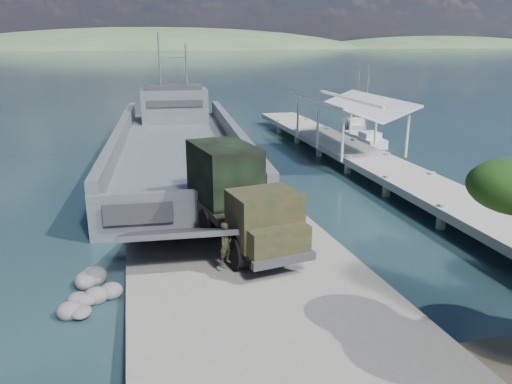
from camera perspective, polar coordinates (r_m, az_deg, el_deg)
name	(u,v)px	position (r m, az deg, el deg)	size (l,w,h in m)	color
ground	(252,288)	(20.80, -0.42, -10.87)	(1400.00, 1400.00, 0.00)	#19343D
boat_ramp	(258,294)	(19.83, 0.28, -11.54)	(10.00, 18.00, 0.50)	slate
shoreline_rocks	(95,300)	(20.86, -17.92, -11.69)	(3.20, 5.60, 0.90)	#575755
distant_headlands	(175,49)	(580.49, -9.19, 15.86)	(1000.00, 240.00, 48.00)	#3A5837
pier	(353,144)	(41.34, 10.99, 5.37)	(6.40, 44.00, 6.10)	gray
landing_craft	(179,153)	(40.92, -8.82, 4.39)	(12.04, 38.38, 11.24)	#464E53
military_truck	(236,195)	(23.81, -2.26, -0.35)	(4.36, 9.54, 4.27)	black
soldier	(226,252)	(20.62, -3.45, -6.87)	(0.65, 0.43, 1.78)	black
sailboat_near	(365,139)	(50.01, 12.36, 5.89)	(1.85, 6.24, 7.59)	silver
sailboat_far	(356,125)	(58.67, 11.39, 7.53)	(3.80, 6.17, 7.25)	silver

